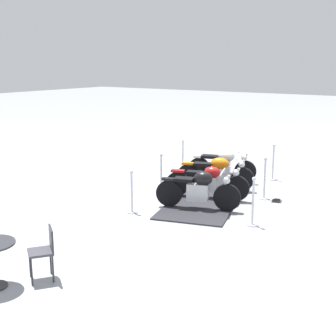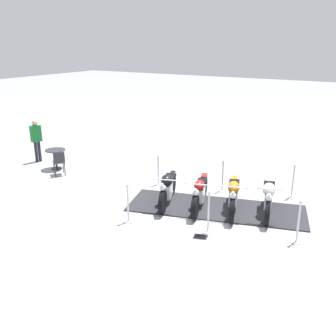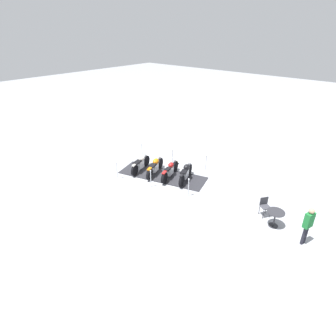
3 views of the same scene
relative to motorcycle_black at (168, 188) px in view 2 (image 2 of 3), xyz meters
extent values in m
plane|color=#A8AAB2|center=(1.38, 0.43, -0.52)|extent=(80.00, 80.00, 0.00)
cube|color=#28282D|center=(1.38, 0.43, -0.50)|extent=(5.37, 3.03, 0.04)
cylinder|color=black|center=(0.23, -0.65, -0.16)|extent=(0.33, 0.66, 0.66)
cylinder|color=black|center=(-0.25, 0.71, -0.16)|extent=(0.33, 0.66, 0.66)
cube|color=silver|center=(-0.01, 0.03, -0.09)|extent=(0.38, 0.57, 0.43)
ellipsoid|color=black|center=(0.03, -0.09, 0.27)|extent=(0.48, 0.54, 0.35)
cube|color=black|center=(-0.13, 0.36, 0.22)|extent=(0.45, 0.54, 0.08)
cube|color=black|center=(-0.25, 0.71, 0.20)|extent=(0.25, 0.39, 0.06)
cylinder|color=silver|center=(0.21, -0.59, 0.12)|extent=(0.15, 0.26, 0.57)
cylinder|color=silver|center=(0.19, -0.53, 0.46)|extent=(0.74, 0.29, 0.04)
sphere|color=silver|center=(0.22, -0.62, 0.26)|extent=(0.18, 0.18, 0.18)
cylinder|color=black|center=(1.16, -0.46, -0.17)|extent=(0.32, 0.65, 0.64)
cylinder|color=black|center=(0.68, 1.06, -0.17)|extent=(0.32, 0.65, 0.64)
cube|color=silver|center=(0.92, 0.30, -0.11)|extent=(0.40, 0.59, 0.40)
ellipsoid|color=#AD1919|center=(0.96, 0.17, 0.21)|extent=(0.41, 0.49, 0.30)
cube|color=black|center=(0.82, 0.62, 0.17)|extent=(0.38, 0.48, 0.08)
cube|color=#AD1919|center=(0.68, 1.06, 0.18)|extent=(0.26, 0.39, 0.06)
cylinder|color=silver|center=(1.13, -0.40, 0.11)|extent=(0.15, 0.29, 0.55)
cylinder|color=silver|center=(1.11, -0.33, 0.44)|extent=(0.67, 0.24, 0.04)
sphere|color=silver|center=(1.14, -0.42, 0.24)|extent=(0.18, 0.18, 0.18)
cylinder|color=black|center=(2.11, -0.16, -0.16)|extent=(0.34, 0.66, 0.65)
cylinder|color=black|center=(1.59, 1.30, -0.16)|extent=(0.34, 0.66, 0.65)
cube|color=silver|center=(1.85, 0.57, -0.10)|extent=(0.40, 0.57, 0.41)
ellipsoid|color=#D16B0F|center=(1.89, 0.44, 0.25)|extent=(0.48, 0.60, 0.33)
cube|color=black|center=(1.73, 0.90, 0.20)|extent=(0.45, 0.58, 0.08)
cube|color=#D16B0F|center=(1.59, 1.30, 0.19)|extent=(0.27, 0.39, 0.06)
cylinder|color=silver|center=(2.08, -0.10, 0.11)|extent=(0.15, 0.27, 0.56)
cylinder|color=silver|center=(2.06, -0.04, 0.45)|extent=(0.74, 0.29, 0.04)
sphere|color=silver|center=(2.10, -0.13, 0.25)|extent=(0.18, 0.18, 0.18)
cylinder|color=black|center=(2.97, 0.15, -0.16)|extent=(0.29, 0.66, 0.65)
cylinder|color=black|center=(2.59, 1.51, -0.16)|extent=(0.29, 0.66, 0.65)
cube|color=silver|center=(2.78, 0.83, -0.09)|extent=(0.33, 0.53, 0.43)
ellipsoid|color=silver|center=(2.81, 0.72, 0.28)|extent=(0.48, 0.58, 0.35)
cube|color=black|center=(2.68, 1.18, 0.22)|extent=(0.45, 0.60, 0.08)
cube|color=silver|center=(2.59, 1.51, 0.20)|extent=(0.23, 0.38, 0.06)
cylinder|color=silver|center=(2.95, 0.23, 0.12)|extent=(0.14, 0.29, 0.56)
cylinder|color=silver|center=(2.93, 0.30, 0.46)|extent=(0.67, 0.22, 0.04)
sphere|color=silver|center=(2.96, 0.20, 0.26)|extent=(0.18, 0.18, 0.18)
cylinder|color=silver|center=(3.07, 2.42, -0.51)|extent=(0.32, 0.32, 0.03)
cylinder|color=silver|center=(3.07, 2.42, 0.00)|extent=(0.05, 0.05, 0.99)
sphere|color=silver|center=(3.07, 2.42, 0.53)|extent=(0.09, 0.09, 0.09)
cylinder|color=silver|center=(1.78, -0.96, -0.51)|extent=(0.32, 0.32, 0.03)
cylinder|color=silver|center=(1.78, -0.96, 0.01)|extent=(0.05, 0.05, 1.02)
sphere|color=silver|center=(1.78, -0.96, 0.56)|extent=(0.09, 0.09, 0.09)
cylinder|color=silver|center=(-0.30, -1.56, -0.51)|extent=(0.30, 0.30, 0.03)
cylinder|color=silver|center=(-0.30, -1.56, 0.00)|extent=(0.05, 0.05, 1.00)
sphere|color=silver|center=(-0.30, -1.56, 0.54)|extent=(0.09, 0.09, 0.09)
cylinder|color=silver|center=(-1.10, 1.22, -0.51)|extent=(0.29, 0.29, 0.03)
cylinder|color=silver|center=(-1.10, 1.22, -0.03)|extent=(0.05, 0.05, 0.94)
sphere|color=silver|center=(-1.10, 1.22, 0.48)|extent=(0.09, 0.09, 0.09)
cylinder|color=silver|center=(3.87, -0.36, -0.51)|extent=(0.30, 0.30, 0.03)
cylinder|color=silver|center=(3.87, -0.36, 0.01)|extent=(0.05, 0.05, 1.01)
sphere|color=silver|center=(3.87, -0.36, 0.55)|extent=(0.09, 0.09, 0.09)
cylinder|color=silver|center=(0.98, 1.82, -0.51)|extent=(0.29, 0.29, 0.03)
cylinder|color=silver|center=(0.98, 1.82, -0.02)|extent=(0.05, 0.05, 0.95)
sphere|color=silver|center=(0.98, 1.82, 0.49)|extent=(0.09, 0.09, 0.09)
cube|color=#333338|center=(1.75, -1.31, -0.51)|extent=(0.38, 0.29, 0.02)
cube|color=beige|center=(1.75, -1.31, -0.39)|extent=(0.36, 0.29, 0.10)
cylinder|color=#2D2D33|center=(-5.36, 0.68, -0.51)|extent=(0.42, 0.42, 0.02)
cylinder|color=#2D2D33|center=(-5.36, 0.68, -0.15)|extent=(0.07, 0.07, 0.70)
cylinder|color=#2D2D33|center=(-5.36, 0.68, 0.22)|extent=(0.76, 0.76, 0.03)
cylinder|color=#2D2D33|center=(-4.98, 0.20, -0.28)|extent=(0.03, 0.03, 0.47)
cylinder|color=#2D2D33|center=(-4.79, 0.48, -0.28)|extent=(0.03, 0.03, 0.47)
cylinder|color=#2D2D33|center=(-4.71, 0.00, -0.28)|extent=(0.03, 0.03, 0.47)
cylinder|color=#2D2D33|center=(-4.51, 0.28, -0.28)|extent=(0.03, 0.03, 0.47)
cube|color=#3F3F47|center=(-4.75, 0.24, -0.03)|extent=(0.56, 0.56, 0.04)
cube|color=#2D2D33|center=(-4.60, 0.13, 0.18)|extent=(0.26, 0.34, 0.38)
cylinder|color=#23232D|center=(-6.67, 1.03, -0.10)|extent=(0.12, 0.12, 0.84)
cylinder|color=#23232D|center=(-6.71, 0.90, -0.10)|extent=(0.12, 0.12, 0.84)
cube|color=#1E7233|center=(-6.69, 0.96, 0.64)|extent=(0.33, 0.45, 0.65)
sphere|color=tan|center=(-6.69, 0.96, 1.08)|extent=(0.22, 0.22, 0.22)
camera|label=1|loc=(-9.54, -5.56, 3.05)|focal=50.14mm
camera|label=2|loc=(5.41, -9.02, 4.14)|focal=40.76mm
camera|label=3|loc=(-8.08, 10.93, 7.29)|focal=29.33mm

